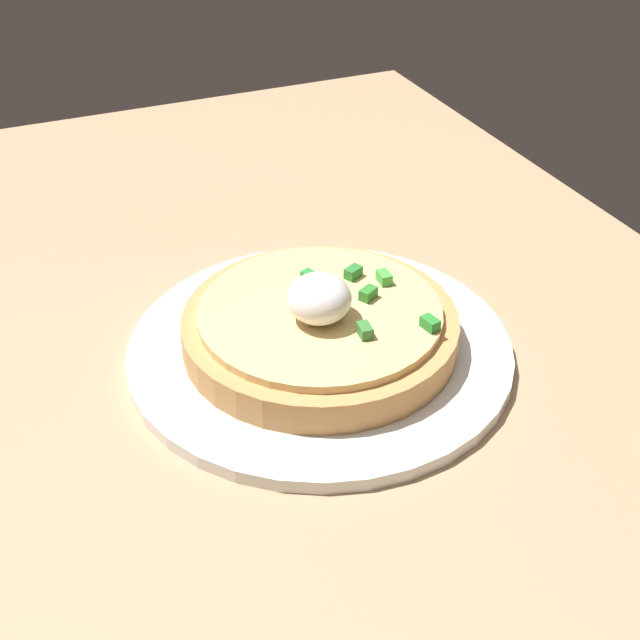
# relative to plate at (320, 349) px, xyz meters

# --- Properties ---
(dining_table) EXTENTS (1.18, 0.85, 0.03)m
(dining_table) POSITION_rel_plate_xyz_m (-0.08, 0.10, -0.02)
(dining_table) COLOR tan
(dining_table) RESTS_ON ground
(plate) EXTENTS (0.27, 0.27, 0.01)m
(plate) POSITION_rel_plate_xyz_m (0.00, 0.00, 0.00)
(plate) COLOR white
(plate) RESTS_ON dining_table
(pizza) EXTENTS (0.19, 0.19, 0.06)m
(pizza) POSITION_rel_plate_xyz_m (-0.00, 0.00, 0.02)
(pizza) COLOR tan
(pizza) RESTS_ON plate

